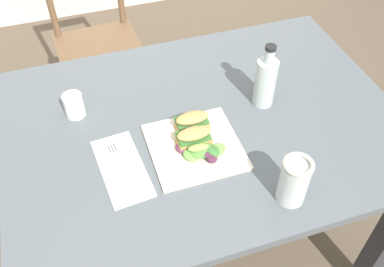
{
  "coord_description": "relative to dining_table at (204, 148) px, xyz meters",
  "views": [
    {
      "loc": [
        -0.27,
        -0.75,
        1.68
      ],
      "look_at": [
        0.0,
        0.08,
        0.76
      ],
      "focal_mm": 40.08,
      "sensor_mm": 36.0,
      "label": 1
    }
  ],
  "objects": [
    {
      "name": "bottle_cold_brew",
      "position": [
        0.21,
        0.02,
        0.2
      ],
      "size": [
        0.07,
        0.07,
        0.22
      ],
      "color": "black",
      "rests_on": "dining_table"
    },
    {
      "name": "mason_jar_iced_tea",
      "position": [
        0.12,
        -0.34,
        0.19
      ],
      "size": [
        0.08,
        0.08,
        0.14
      ],
      "color": "#C67528",
      "rests_on": "dining_table"
    },
    {
      "name": "fork_on_napkin",
      "position": [
        -0.29,
        -0.09,
        0.13
      ],
      "size": [
        0.05,
        0.19,
        0.0
      ],
      "color": "silver",
      "rests_on": "napkin_folded"
    },
    {
      "name": "napkin_folded",
      "position": [
        -0.28,
        -0.11,
        0.13
      ],
      "size": [
        0.14,
        0.27,
        0.0
      ],
      "primitive_type": "cube",
      "rotation": [
        0.0,
        0.0,
        0.09
      ],
      "color": "white",
      "rests_on": "dining_table"
    },
    {
      "name": "sandwich_half_front",
      "position": [
        -0.06,
        -0.09,
        0.16
      ],
      "size": [
        0.1,
        0.06,
        0.06
      ],
      "color": "tan",
      "rests_on": "plate_lunch"
    },
    {
      "name": "plate_lunch",
      "position": [
        -0.06,
        -0.1,
        0.13
      ],
      "size": [
        0.26,
        0.26,
        0.01
      ],
      "primitive_type": "cube",
      "color": "beige",
      "rests_on": "dining_table"
    },
    {
      "name": "sandwich_half_back",
      "position": [
        -0.05,
        -0.03,
        0.16
      ],
      "size": [
        0.1,
        0.06,
        0.06
      ],
      "color": "tan",
      "rests_on": "plate_lunch"
    },
    {
      "name": "salad_mixed_greens",
      "position": [
        -0.06,
        -0.13,
        0.15
      ],
      "size": [
        0.15,
        0.11,
        0.03
      ],
      "color": "#4C2338",
      "rests_on": "plate_lunch"
    },
    {
      "name": "chair_wooden_far",
      "position": [
        -0.22,
        0.96,
        -0.17
      ],
      "size": [
        0.42,
        0.42,
        0.87
      ],
      "color": "brown",
      "rests_on": "ground"
    },
    {
      "name": "dining_table",
      "position": [
        0.0,
        0.0,
        0.0
      ],
      "size": [
        1.23,
        0.89,
        0.74
      ],
      "color": "#51565B",
      "rests_on": "ground"
    },
    {
      "name": "cup_extra_side",
      "position": [
        -0.38,
        0.15,
        0.16
      ],
      "size": [
        0.06,
        0.06,
        0.08
      ],
      "primitive_type": "cylinder",
      "color": "white",
      "rests_on": "dining_table"
    }
  ]
}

